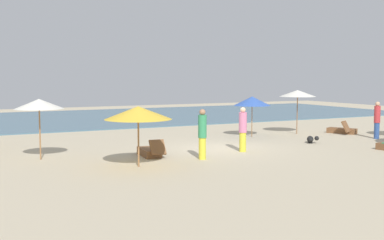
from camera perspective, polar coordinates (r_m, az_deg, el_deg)
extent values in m
plane|color=#BCAD8E|center=(20.35, 3.44, -3.45)|extent=(60.00, 60.00, 0.00)
cube|color=#476B7F|center=(35.99, -10.21, 0.32)|extent=(48.00, 16.00, 0.06)
cylinder|color=olive|center=(16.26, -6.44, -2.08)|extent=(0.06, 0.06, 2.02)
cone|color=gold|center=(16.18, -6.47, 0.87)|extent=(2.29, 2.29, 0.45)
cylinder|color=brown|center=(25.99, 12.49, 0.88)|extent=(0.05, 0.05, 2.30)
cone|color=silver|center=(25.94, 12.53, 3.14)|extent=(1.93, 1.93, 0.35)
cylinder|color=olive|center=(18.43, -17.77, -1.16)|extent=(0.05, 0.05, 2.20)
cone|color=silver|center=(18.35, -17.85, 1.85)|extent=(1.79, 1.79, 0.37)
cylinder|color=olive|center=(24.36, 7.20, 0.34)|extent=(0.04, 0.04, 2.01)
cone|color=#3359B2|center=(24.30, 7.22, 2.27)|extent=(1.87, 1.87, 0.46)
cube|color=brown|center=(26.99, 17.51, -1.23)|extent=(1.22, 1.61, 0.28)
cube|color=brown|center=(26.30, 17.97, -0.75)|extent=(0.68, 0.60, 0.60)
cube|color=brown|center=(18.58, -5.16, -3.87)|extent=(0.74, 1.55, 0.28)
cube|color=brown|center=(17.92, -4.15, -3.28)|extent=(0.61, 0.52, 0.55)
cylinder|color=#2D4C8C|center=(25.19, 21.25, -1.21)|extent=(0.33, 0.33, 0.80)
cylinder|color=#BF3338|center=(25.11, 21.31, 0.64)|extent=(0.39, 0.39, 0.83)
sphere|color=tan|center=(25.08, 21.35, 1.81)|extent=(0.23, 0.23, 0.23)
cylinder|color=yellow|center=(19.60, 6.09, -2.65)|extent=(0.39, 0.39, 0.79)
cylinder|color=#D17299|center=(19.50, 6.12, -0.29)|extent=(0.46, 0.46, 0.82)
sphere|color=beige|center=(19.46, 6.13, 1.21)|extent=(0.22, 0.22, 0.22)
cylinder|color=yellow|center=(17.69, 1.25, -3.44)|extent=(0.36, 0.36, 0.81)
cylinder|color=#338C59|center=(17.59, 1.25, -0.76)|extent=(0.43, 0.43, 0.85)
sphere|color=#A37556|center=(17.54, 1.25, 0.95)|extent=(0.23, 0.23, 0.23)
cube|color=black|center=(22.70, 13.97, -2.64)|extent=(0.41, 0.44, 0.04)
ellipsoid|color=black|center=(22.68, 13.98, -2.24)|extent=(0.64, 0.70, 0.30)
sphere|color=black|center=(22.62, 14.72, -2.13)|extent=(0.21, 0.21, 0.21)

